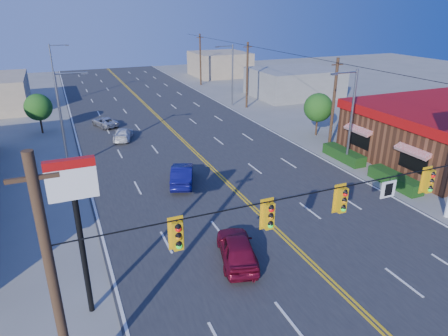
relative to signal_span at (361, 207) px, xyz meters
name	(u,v)px	position (x,y,z in m)	size (l,w,h in m)	color
ground	(350,301)	(0.12, 0.00, -4.89)	(160.00, 160.00, 0.00)	gray
road	(202,159)	(0.12, 20.00, -4.86)	(20.00, 120.00, 0.06)	#2D2D30
signal_span	(361,207)	(0.00, 0.00, 0.00)	(24.32, 0.34, 9.00)	#47301E
kfc	(446,132)	(20.02, 12.00, -2.51)	(16.30, 12.40, 4.70)	brown
pizza_hut_sign	(76,207)	(-10.88, 4.00, 0.30)	(1.90, 0.30, 6.85)	black
streetlight_se	(350,113)	(10.91, 14.00, -0.37)	(2.55, 0.25, 8.00)	gray
streetlight_ne	(231,72)	(10.91, 38.00, -0.37)	(2.55, 0.25, 8.00)	gray
streetlight_sw	(63,116)	(-10.67, 22.00, -0.37)	(2.55, 0.25, 8.00)	gray
streetlight_nw	(55,71)	(-10.67, 48.00, -0.37)	(2.55, 0.25, 8.00)	gray
utility_pole_near	(333,105)	(12.32, 18.00, -0.69)	(0.28, 0.28, 8.40)	#47301E
utility_pole_mid	(247,76)	(12.32, 36.00, -0.69)	(0.28, 0.28, 8.40)	#47301E
utility_pole_far	(200,60)	(12.32, 54.00, -0.69)	(0.28, 0.28, 8.40)	#47301E
tree_kfc_rear	(318,108)	(13.62, 22.00, -1.95)	(2.94, 2.94, 4.41)	#47301E
tree_west	(38,107)	(-12.88, 34.00, -2.09)	(2.80, 2.80, 4.20)	#47301E
bld_east_mid	(294,82)	(22.12, 40.00, -2.89)	(12.00, 10.00, 4.00)	gray
bld_east_far	(220,64)	(19.12, 62.00, -2.69)	(10.00, 10.00, 4.40)	tan
car_magenta	(237,249)	(-3.38, 4.82, -4.14)	(1.77, 4.39, 1.50)	maroon
car_blue	(182,175)	(-3.07, 15.47, -4.15)	(1.56, 4.47, 1.47)	#0E0E53
car_white	(123,134)	(-5.32, 28.18, -4.31)	(1.61, 3.96, 1.15)	white
car_silver	(105,122)	(-6.40, 33.73, -4.36)	(1.76, 3.81, 1.06)	#BCBCC1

